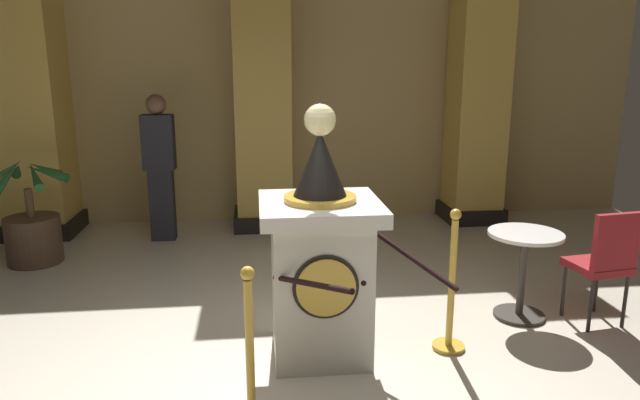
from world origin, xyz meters
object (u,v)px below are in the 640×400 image
Objects in this scene: bystander_guest at (160,164)px; cafe_table at (523,263)px; pedestal_clock at (320,262)px; cafe_chair_red at (605,258)px; stanchion_near at (250,373)px; potted_palm_left at (33,230)px; stanchion_far at (451,301)px.

bystander_guest is 4.18m from cafe_table.
pedestal_clock is 2.29m from cafe_chair_red.
stanchion_near is at bearing -74.40° from bystander_guest.
bystander_guest is at bearing 142.01° from cafe_table.
bystander_guest is at bearing 105.60° from stanchion_near.
stanchion_near is 1.34× the size of cafe_table.
pedestal_clock is at bearing -175.07° from cafe_chair_red.
stanchion_near is 3.99m from bystander_guest.
potted_palm_left is at bearing 126.49° from stanchion_near.
pedestal_clock is 1.88× the size of cafe_chair_red.
potted_palm_left is 5.49m from cafe_chair_red.
bystander_guest is (1.23, 0.70, 0.56)m from potted_palm_left.
potted_palm_left is at bearing 148.14° from stanchion_far.
stanchion_near is 0.85× the size of potted_palm_left.
cafe_table is at bearing 13.76° from pedestal_clock.
bystander_guest reaches higher than cafe_chair_red.
potted_palm_left is (-3.74, 2.33, -0.02)m from stanchion_far.
bystander_guest reaches higher than stanchion_far.
pedestal_clock is 1.83× the size of stanchion_near.
stanchion_near is 0.57× the size of bystander_guest.
stanchion_near is 1.64m from stanchion_far.
pedestal_clock is 2.46× the size of cafe_table.
cafe_table is (3.28, -2.56, -0.45)m from bystander_guest.
stanchion_near is 1.03× the size of cafe_chair_red.
stanchion_near is at bearing -53.51° from potted_palm_left.
cafe_chair_red reaches higher than cafe_table.
potted_palm_left reaches higher than cafe_table.
stanchion_far is 4.41m from potted_palm_left.
cafe_chair_red is (5.07, -2.09, 0.21)m from potted_palm_left.
bystander_guest is at bearing 129.70° from stanchion_far.
bystander_guest is at bearing 29.48° from potted_palm_left.
cafe_chair_red is at bearing -35.96° from bystander_guest.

